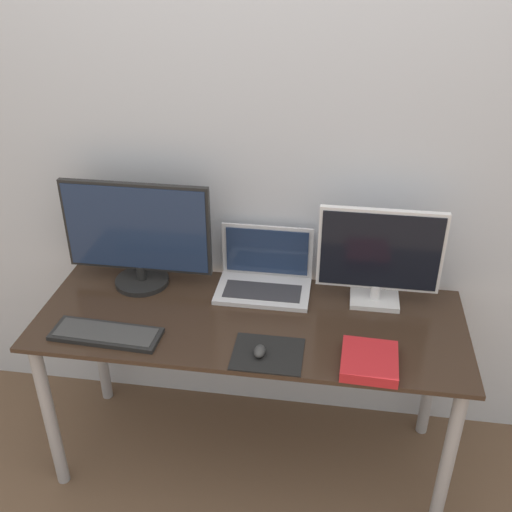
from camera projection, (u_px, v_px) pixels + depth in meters
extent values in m
cube|color=silver|center=(265.00, 146.00, 2.26)|extent=(7.00, 0.05, 2.50)
cube|color=#332319|center=(250.00, 320.00, 2.21)|extent=(1.58, 0.60, 0.02)
cylinder|color=#99999E|center=(50.00, 417.00, 2.27)|extent=(0.05, 0.05, 0.70)
cylinder|color=#99999E|center=(447.00, 463.00, 2.08)|extent=(0.05, 0.05, 0.70)
cylinder|color=#99999E|center=(99.00, 338.00, 2.70)|extent=(0.05, 0.05, 0.70)
cylinder|color=#99999E|center=(432.00, 370.00, 2.51)|extent=(0.05, 0.05, 0.70)
cylinder|color=black|center=(142.00, 281.00, 2.41)|extent=(0.21, 0.21, 0.02)
cylinder|color=black|center=(141.00, 273.00, 2.39)|extent=(0.04, 0.04, 0.06)
cube|color=black|center=(137.00, 227.00, 2.30)|extent=(0.58, 0.02, 0.37)
cube|color=#1E2D4C|center=(136.00, 229.00, 2.29)|extent=(0.55, 0.01, 0.34)
cube|color=silver|center=(374.00, 300.00, 2.29)|extent=(0.18, 0.13, 0.02)
cylinder|color=silver|center=(375.00, 292.00, 2.27)|extent=(0.04, 0.04, 0.06)
cube|color=silver|center=(380.00, 250.00, 2.19)|extent=(0.46, 0.02, 0.32)
cube|color=black|center=(380.00, 252.00, 2.18)|extent=(0.43, 0.01, 0.30)
cube|color=silver|center=(263.00, 291.00, 2.35)|extent=(0.36, 0.22, 0.02)
cube|color=#2D2D33|center=(262.00, 291.00, 2.33)|extent=(0.30, 0.12, 0.00)
cube|color=silver|center=(267.00, 250.00, 2.39)|extent=(0.36, 0.01, 0.22)
cube|color=#1E2D4C|center=(267.00, 252.00, 2.38)|extent=(0.33, 0.00, 0.19)
cube|color=black|center=(106.00, 334.00, 2.11)|extent=(0.39, 0.15, 0.02)
cube|color=#383838|center=(106.00, 332.00, 2.11)|extent=(0.36, 0.12, 0.00)
cube|color=black|center=(268.00, 354.00, 2.02)|extent=(0.24, 0.20, 0.00)
ellipsoid|color=#333333|center=(260.00, 351.00, 2.01)|extent=(0.04, 0.06, 0.03)
cube|color=red|center=(369.00, 361.00, 1.97)|extent=(0.19, 0.21, 0.04)
cube|color=white|center=(369.00, 361.00, 1.97)|extent=(0.19, 0.20, 0.03)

